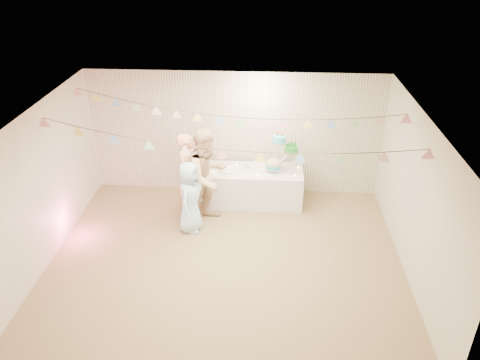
# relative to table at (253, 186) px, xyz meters

# --- Properties ---
(floor) EXTENTS (6.00, 6.00, 0.00)m
(floor) POSITION_rel_table_xyz_m (-0.40, -1.98, -0.37)
(floor) COLOR olive
(floor) RESTS_ON ground
(ceiling) EXTENTS (6.00, 6.00, 0.00)m
(ceiling) POSITION_rel_table_xyz_m (-0.40, -1.98, 2.23)
(ceiling) COLOR silver
(ceiling) RESTS_ON ground
(back_wall) EXTENTS (6.00, 6.00, 0.00)m
(back_wall) POSITION_rel_table_xyz_m (-0.40, 0.52, 0.93)
(back_wall) COLOR silver
(back_wall) RESTS_ON ground
(front_wall) EXTENTS (6.00, 6.00, 0.00)m
(front_wall) POSITION_rel_table_xyz_m (-0.40, -4.48, 0.93)
(front_wall) COLOR silver
(front_wall) RESTS_ON ground
(left_wall) EXTENTS (5.00, 5.00, 0.00)m
(left_wall) POSITION_rel_table_xyz_m (-3.40, -1.98, 0.93)
(left_wall) COLOR silver
(left_wall) RESTS_ON ground
(right_wall) EXTENTS (5.00, 5.00, 0.00)m
(right_wall) POSITION_rel_table_xyz_m (2.60, -1.98, 0.93)
(right_wall) COLOR silver
(right_wall) RESTS_ON ground
(table) EXTENTS (1.98, 0.79, 0.74)m
(table) POSITION_rel_table_xyz_m (0.00, 0.00, 0.00)
(table) COLOR silver
(table) RESTS_ON floor
(cake_stand) EXTENTS (0.70, 0.41, 0.78)m
(cake_stand) POSITION_rel_table_xyz_m (0.55, 0.05, 0.77)
(cake_stand) COLOR silver
(cake_stand) RESTS_ON table
(cake_bottom) EXTENTS (0.31, 0.31, 0.15)m
(cake_bottom) POSITION_rel_table_xyz_m (0.40, -0.01, 0.46)
(cake_bottom) COLOR #26A5B5
(cake_bottom) RESTS_ON cake_stand
(cake_middle) EXTENTS (0.27, 0.27, 0.22)m
(cake_middle) POSITION_rel_table_xyz_m (0.73, 0.14, 0.73)
(cake_middle) COLOR #1E8A26
(cake_middle) RESTS_ON cake_stand
(cake_top_tier) EXTENTS (0.25, 0.25, 0.19)m
(cake_top_tier) POSITION_rel_table_xyz_m (0.49, 0.02, 1.00)
(cake_top_tier) COLOR #3FBFC8
(cake_top_tier) RESTS_ON cake_stand
(platter) EXTENTS (0.34, 0.34, 0.02)m
(platter) POSITION_rel_table_xyz_m (-0.50, -0.05, 0.39)
(platter) COLOR white
(platter) RESTS_ON table
(posy) EXTENTS (0.13, 0.13, 0.15)m
(posy) POSITION_rel_table_xyz_m (-0.12, 0.05, 0.45)
(posy) COLOR white
(posy) RESTS_ON table
(person_adult_a) EXTENTS (0.57, 0.72, 1.72)m
(person_adult_a) POSITION_rel_table_xyz_m (-1.22, -0.53, 0.49)
(person_adult_a) COLOR #FFA885
(person_adult_a) RESTS_ON floor
(person_adult_b) EXTENTS (1.15, 1.19, 1.92)m
(person_adult_b) POSITION_rel_table_xyz_m (-0.83, -0.74, 0.59)
(person_adult_b) COLOR tan
(person_adult_b) RESTS_ON floor
(person_child) EXTENTS (0.58, 0.76, 1.39)m
(person_child) POSITION_rel_table_xyz_m (-1.13, -1.05, 0.32)
(person_child) COLOR #B4E1FF
(person_child) RESTS_ON floor
(bunting_back) EXTENTS (5.60, 1.10, 0.40)m
(bunting_back) POSITION_rel_table_xyz_m (-0.40, -0.88, 1.98)
(bunting_back) COLOR pink
(bunting_back) RESTS_ON ceiling
(bunting_front) EXTENTS (5.60, 0.90, 0.36)m
(bunting_front) POSITION_rel_table_xyz_m (-0.40, -2.18, 1.95)
(bunting_front) COLOR #72A5E5
(bunting_front) RESTS_ON ceiling
(tealight_0) EXTENTS (0.04, 0.04, 0.03)m
(tealight_0) POSITION_rel_table_xyz_m (-0.80, -0.15, 0.39)
(tealight_0) COLOR #FFD88C
(tealight_0) RESTS_ON table
(tealight_1) EXTENTS (0.04, 0.04, 0.03)m
(tealight_1) POSITION_rel_table_xyz_m (-0.35, 0.18, 0.39)
(tealight_1) COLOR #FFD88C
(tealight_1) RESTS_ON table
(tealight_2) EXTENTS (0.04, 0.04, 0.03)m
(tealight_2) POSITION_rel_table_xyz_m (0.10, -0.22, 0.39)
(tealight_2) COLOR #FFD88C
(tealight_2) RESTS_ON table
(tealight_3) EXTENTS (0.04, 0.04, 0.03)m
(tealight_3) POSITION_rel_table_xyz_m (0.35, 0.22, 0.39)
(tealight_3) COLOR #FFD88C
(tealight_3) RESTS_ON table
(tealight_4) EXTENTS (0.04, 0.04, 0.03)m
(tealight_4) POSITION_rel_table_xyz_m (0.82, -0.18, 0.39)
(tealight_4) COLOR #FFD88C
(tealight_4) RESTS_ON table
(tealight_5) EXTENTS (0.04, 0.04, 0.03)m
(tealight_5) POSITION_rel_table_xyz_m (0.90, 0.15, 0.39)
(tealight_5) COLOR #FFD88C
(tealight_5) RESTS_ON table
(tealight_6) EXTENTS (0.04, 0.04, 0.03)m
(tealight_6) POSITION_rel_table_xyz_m (-0.50, 0.04, 0.39)
(tealight_6) COLOR #FFD88C
(tealight_6) RESTS_ON table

